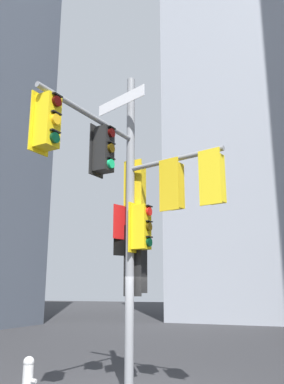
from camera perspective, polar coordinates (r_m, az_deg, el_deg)
name	(u,v)px	position (r m, az deg, el deg)	size (l,w,h in m)	color
building_mid_block	(278,71)	(40.41, 19.03, 16.11)	(17.11, 17.11, 43.77)	#9399A3
signal_pole_assembly	(135,198)	(8.70, -1.04, -0.91)	(3.26, 3.65, 7.39)	gray
fire_hydrant	(28,377)	(9.48, -16.12, -24.19)	(0.33, 0.23, 0.84)	silver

